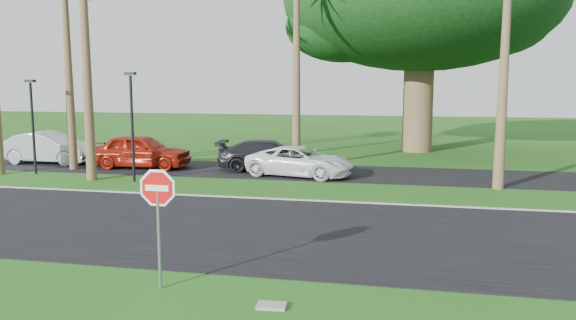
# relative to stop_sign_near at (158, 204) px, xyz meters

# --- Properties ---
(ground) EXTENTS (120.00, 120.00, 0.00)m
(ground) POSITION_rel_stop_sign_near_xyz_m (-0.50, 3.00, -1.77)
(ground) COLOR #234812
(ground) RESTS_ON ground
(road) EXTENTS (120.00, 8.00, 0.02)m
(road) POSITION_rel_stop_sign_near_xyz_m (-0.50, 5.00, -1.76)
(road) COLOR black
(road) RESTS_ON ground
(parking_strip) EXTENTS (120.00, 5.00, 0.02)m
(parking_strip) POSITION_rel_stop_sign_near_xyz_m (-0.50, 15.50, -1.76)
(parking_strip) COLOR black
(parking_strip) RESTS_ON ground
(curb) EXTENTS (120.00, 0.12, 0.06)m
(curb) POSITION_rel_stop_sign_near_xyz_m (-0.50, 9.05, -1.74)
(curb) COLOR gray
(curb) RESTS_ON ground
(stop_sign_near) EXTENTS (1.05, 0.07, 2.62)m
(stop_sign_near) POSITION_rel_stop_sign_near_xyz_m (0.00, 0.00, 0.00)
(stop_sign_near) COLOR gray
(stop_sign_near) RESTS_ON ground
(canopy_tree) EXTENTS (16.50, 16.50, 13.12)m
(canopy_tree) POSITION_rel_stop_sign_near_xyz_m (5.50, 25.00, 7.17)
(canopy_tree) COLOR brown
(canopy_tree) RESTS_ON ground
(streetlight_left) EXTENTS (0.45, 0.25, 4.34)m
(streetlight_left) POSITION_rel_stop_sign_near_xyz_m (-12.00, 12.50, 0.72)
(streetlight_left) COLOR black
(streetlight_left) RESTS_ON ground
(streetlight_right) EXTENTS (0.45, 0.25, 4.64)m
(streetlight_right) POSITION_rel_stop_sign_near_xyz_m (-6.50, 11.50, 0.88)
(streetlight_right) COLOR black
(streetlight_right) RESTS_ON ground
(car_silver) EXTENTS (5.00, 1.83, 1.64)m
(car_silver) POSITION_rel_stop_sign_near_xyz_m (-13.28, 15.46, -0.96)
(car_silver) COLOR silver
(car_silver) RESTS_ON ground
(car_red) EXTENTS (5.01, 2.19, 1.68)m
(car_red) POSITION_rel_stop_sign_near_xyz_m (-7.94, 15.05, -0.93)
(car_red) COLOR #991A0C
(car_red) RESTS_ON ground
(car_dark) EXTENTS (5.22, 2.59, 1.46)m
(car_dark) POSITION_rel_stop_sign_near_xyz_m (-1.50, 15.54, -1.05)
(car_dark) COLOR black
(car_dark) RESTS_ON ground
(car_minivan) EXTENTS (5.18, 3.15, 1.34)m
(car_minivan) POSITION_rel_stop_sign_near_xyz_m (0.21, 14.24, -1.10)
(car_minivan) COLOR white
(car_minivan) RESTS_ON ground
(utility_slab) EXTENTS (0.57, 0.39, 0.06)m
(utility_slab) POSITION_rel_stop_sign_near_xyz_m (2.47, -0.50, -1.74)
(utility_slab) COLOR gray
(utility_slab) RESTS_ON ground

